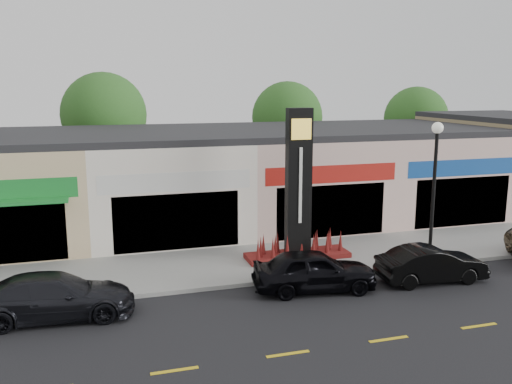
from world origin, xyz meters
TOP-DOWN VIEW (x-y plane):
  - ground at (0.00, 0.00)m, footprint 120.00×120.00m
  - sidewalk at (0.00, 4.35)m, footprint 52.00×4.30m
  - curb at (0.00, 2.10)m, footprint 52.00×0.20m
  - shop_beige at (-8.50, 11.46)m, footprint 7.00×10.85m
  - shop_cream at (-1.50, 11.47)m, footprint 7.00×10.01m
  - shop_pink_w at (5.50, 11.47)m, footprint 7.00×10.01m
  - shop_pink_e at (12.50, 11.47)m, footprint 7.00×10.01m
  - shop_tan at (19.50, 11.48)m, footprint 7.00×10.01m
  - tree_rear_west at (-4.00, 19.50)m, footprint 5.20×5.20m
  - tree_rear_mid at (8.00, 19.50)m, footprint 4.80×4.80m
  - tree_rear_east at (18.00, 19.50)m, footprint 4.60×4.60m
  - lamp_east_near at (8.00, 2.50)m, footprint 0.44×0.44m
  - pylon_sign at (3.00, 4.20)m, footprint 4.20×1.30m
  - car_dark_sedan at (-6.04, 1.18)m, footprint 2.23×4.87m
  - car_black_sedan at (2.41, 1.04)m, footprint 2.27×4.44m
  - car_black_conv at (6.81, 0.65)m, footprint 1.58×4.01m

SIDE VIEW (x-z plane):
  - ground at x=0.00m, z-range 0.00..0.00m
  - sidewalk at x=0.00m, z-range 0.00..0.15m
  - curb at x=0.00m, z-range 0.00..0.15m
  - car_black_conv at x=6.81m, z-range 0.00..1.30m
  - car_dark_sedan at x=-6.04m, z-range 0.00..1.38m
  - car_black_sedan at x=2.41m, z-range 0.00..1.45m
  - pylon_sign at x=3.00m, z-range -0.73..5.27m
  - shop_cream at x=-1.50m, z-range 0.00..4.80m
  - shop_pink_w at x=5.50m, z-range 0.00..4.80m
  - shop_pink_e at x=12.50m, z-range 0.00..4.80m
  - shop_beige at x=-8.50m, z-range 0.00..4.80m
  - shop_tan at x=19.50m, z-range 0.00..5.30m
  - lamp_east_near at x=8.00m, z-range 0.74..6.21m
  - tree_rear_east at x=18.00m, z-range 1.16..8.10m
  - tree_rear_mid at x=8.00m, z-range 1.24..8.53m
  - tree_rear_west at x=-4.00m, z-range 1.30..9.13m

